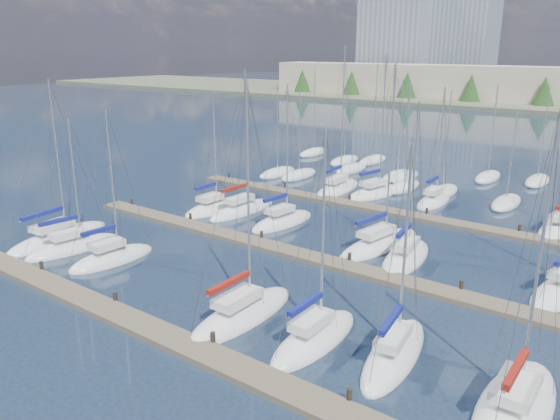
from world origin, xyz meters
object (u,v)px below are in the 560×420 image
Objects in this scene: sailboat_j at (282,221)px; sailboat_h at (213,208)px; sailboat_a at (58,238)px; sailboat_i at (242,210)px; sailboat_p at (434,201)px; sailboat_e at (315,338)px; sailboat_d at (242,314)px; sailboat_k at (379,244)px; sailboat_l at (406,257)px; sailboat_g at (515,406)px; sailboat_f at (394,354)px; sailboat_b at (74,247)px; sailboat_o at (375,193)px; sailboat_c at (112,258)px; sailboat_n at (337,189)px.

sailboat_j is 1.07× the size of sailboat_h.
sailboat_i is at bearing 58.60° from sailboat_a.
sailboat_e is (5.14, -29.31, -0.00)m from sailboat_p.
sailboat_k reaches higher than sailboat_d.
sailboat_l is 0.88× the size of sailboat_g.
sailboat_f is at bearing -6.37° from sailboat_a.
sailboat_k is 1.21× the size of sailboat_h.
sailboat_p is (8.12, 14.24, 0.01)m from sailboat_j.
sailboat_k reaches higher than sailboat_b.
sailboat_g is (28.28, -15.22, -0.01)m from sailboat_i.
sailboat_a is 35.02m from sailboat_g.
sailboat_p is at bearing 47.47° from sailboat_i.
sailboat_b is at bearing 173.22° from sailboat_f.
sailboat_i is at bearing 151.08° from sailboat_g.
sailboat_o is at bearing 110.57° from sailboat_f.
sailboat_d is (13.14, -0.88, 0.00)m from sailboat_c.
sailboat_d reaches higher than sailboat_e.
sailboat_k is (-13.75, 14.53, 0.00)m from sailboat_g.
sailboat_n is 14.65m from sailboat_h.
sailboat_e is (15.34, -27.86, -0.01)m from sailboat_n.
sailboat_a is at bearing -108.04° from sailboat_h.
sailboat_i reaches higher than sailboat_p.
sailboat_g is 1.15× the size of sailboat_p.
sailboat_o is at bearing 75.91° from sailboat_b.
sailboat_p is (-1.33, 14.37, 0.00)m from sailboat_k.
sailboat_b is at bearing 177.90° from sailboat_e.
sailboat_h is (-2.58, -1.32, -0.01)m from sailboat_i.
sailboat_o is (13.83, 27.80, 0.01)m from sailboat_a.
sailboat_b is (-21.16, -13.26, -0.00)m from sailboat_l.
sailboat_g reaches higher than sailboat_l.
sailboat_n is 1.32× the size of sailboat_p.
sailboat_g is (32.12, 0.04, 0.01)m from sailboat_b.
sailboat_h reaches higher than sailboat_e.
sailboat_a is 1.15× the size of sailboat_c.
sailboat_c is 0.97× the size of sailboat_e.
sailboat_p reaches higher than sailboat_h.
sailboat_o is 1.26× the size of sailboat_e.
sailboat_d reaches higher than sailboat_j.
sailboat_i is 1.03× the size of sailboat_a.
sailboat_i is at bearing 138.59° from sailboat_f.
sailboat_g is at bearing -28.48° from sailboat_j.
sailboat_p is 29.76m from sailboat_e.
sailboat_l is 3.08m from sailboat_k.
sailboat_i reaches higher than sailboat_e.
sailboat_c is (7.14, -0.21, 0.01)m from sailboat_a.
sailboat_l reaches higher than sailboat_h.
sailboat_b is 0.68× the size of sailboat_n.
sailboat_j is 1.11× the size of sailboat_f.
sailboat_o is (-10.23, 15.05, 0.01)m from sailboat_l.
sailboat_b is 14.00m from sailboat_h.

